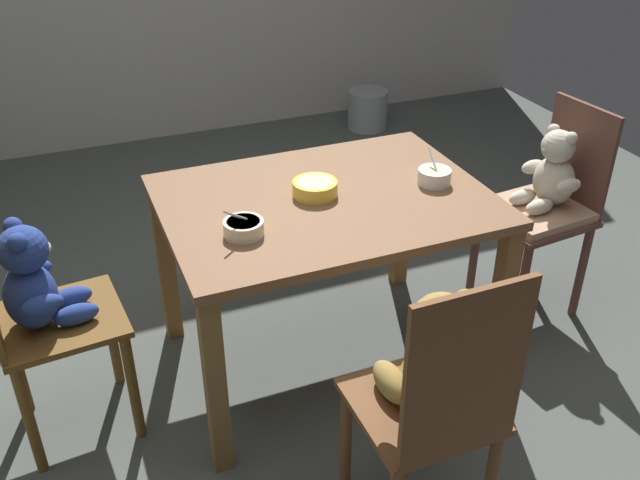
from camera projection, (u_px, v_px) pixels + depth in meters
ground_plane at (325, 361)px, 2.81m from camera, size 5.20×5.20×0.04m
dining_table at (325, 223)px, 2.49m from camera, size 1.13×0.84×0.72m
teddy_chair_near_left at (36, 298)px, 2.19m from camera, size 0.42×0.40×0.92m
teddy_chair_near_right at (547, 194)px, 2.84m from camera, size 0.42×0.40×0.90m
teddy_chair_near_front at (434, 381)px, 1.83m from camera, size 0.37×0.37×0.96m
porridge_bowl_white_near_right at (434, 176)px, 2.52m from camera, size 0.12×0.13×0.11m
porridge_bowl_cream_near_left at (244, 228)px, 2.20m from camera, size 0.13×0.13×0.11m
porridge_bowl_yellow_center at (315, 188)px, 2.44m from camera, size 0.16×0.16×0.05m
metal_pail at (368, 109)px, 4.84m from camera, size 0.27×0.27×0.26m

